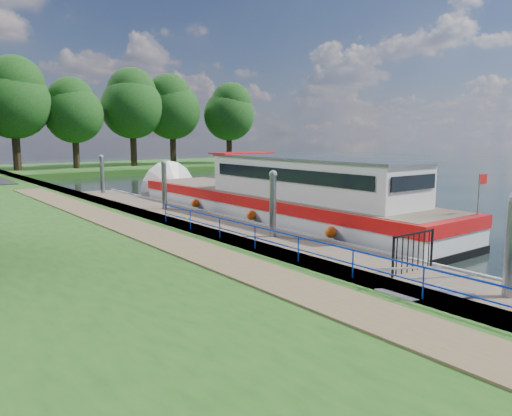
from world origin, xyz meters
TOP-DOWN VIEW (x-y plane):
  - ground at (0.00, 0.00)m, footprint 160.00×160.00m
  - bank_edge at (-2.55, 15.00)m, footprint 1.10×90.00m
  - far_bank at (12.00, 52.00)m, footprint 60.00×18.00m
  - footpath at (-4.40, 8.00)m, footprint 1.60×40.00m
  - blue_fence at (-2.75, 3.00)m, footprint 0.04×18.04m
  - pontoon at (0.00, 13.00)m, footprint 2.50×30.00m
  - mooring_piles at (0.00, 13.00)m, footprint 0.30×27.30m
  - gangway at (-1.85, 0.50)m, footprint 2.58×1.00m
  - gate_panel at (-0.00, 2.20)m, footprint 1.85×0.05m
  - barge at (3.60, 13.28)m, footprint 4.36×21.15m
  - horizon_trees at (-1.61, 48.68)m, footprint 54.38×10.03m

SIDE VIEW (x-z plane):
  - ground at x=0.00m, z-range 0.00..0.00m
  - pontoon at x=0.00m, z-range -0.10..0.46m
  - far_bank at x=12.00m, z-range 0.00..0.60m
  - bank_edge at x=-2.55m, z-range 0.00..0.78m
  - gangway at x=-1.85m, z-range 0.16..1.09m
  - footpath at x=-4.40m, z-range 0.78..0.83m
  - barge at x=3.60m, z-range -1.30..3.48m
  - gate_panel at x=0.00m, z-range 0.57..1.72m
  - mooring_piles at x=0.00m, z-range -0.50..3.05m
  - blue_fence at x=-2.75m, z-range 0.95..1.67m
  - horizon_trees at x=-1.61m, z-range 1.51..14.38m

